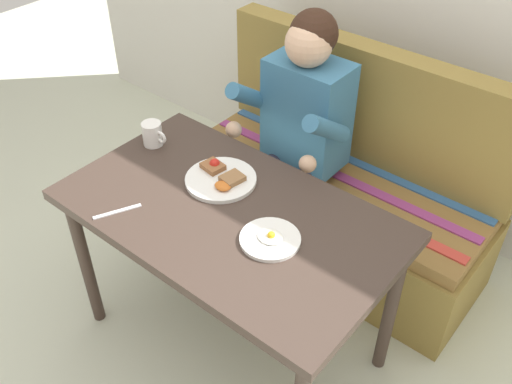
# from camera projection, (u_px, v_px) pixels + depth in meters

# --- Properties ---
(ground_plane) EXTENTS (8.00, 8.00, 0.00)m
(ground_plane) POSITION_uv_depth(u_px,v_px,m) (234.00, 338.00, 2.46)
(ground_plane) COLOR beige
(table) EXTENTS (1.20, 0.70, 0.73)m
(table) POSITION_uv_depth(u_px,v_px,m) (229.00, 228.00, 2.05)
(table) COLOR #3D2F27
(table) RESTS_ON ground
(couch) EXTENTS (1.44, 0.56, 1.00)m
(couch) POSITION_uv_depth(u_px,v_px,m) (338.00, 192.00, 2.71)
(couch) COLOR olive
(couch) RESTS_ON ground
(person) EXTENTS (0.45, 0.61, 1.21)m
(person) POSITION_uv_depth(u_px,v_px,m) (297.00, 124.00, 2.41)
(person) COLOR teal
(person) RESTS_ON ground
(plate_breakfast) EXTENTS (0.27, 0.27, 0.05)m
(plate_breakfast) POSITION_uv_depth(u_px,v_px,m) (221.00, 178.00, 2.12)
(plate_breakfast) COLOR white
(plate_breakfast) RESTS_ON table
(plate_eggs) EXTENTS (0.20, 0.20, 0.04)m
(plate_eggs) POSITION_uv_depth(u_px,v_px,m) (270.00, 239.00, 1.87)
(plate_eggs) COLOR white
(plate_eggs) RESTS_ON table
(coffee_mug) EXTENTS (0.12, 0.08, 0.10)m
(coffee_mug) POSITION_uv_depth(u_px,v_px,m) (153.00, 133.00, 2.28)
(coffee_mug) COLOR white
(coffee_mug) RESTS_ON table
(fork) EXTENTS (0.09, 0.16, 0.00)m
(fork) POSITION_uv_depth(u_px,v_px,m) (117.00, 212.00, 1.99)
(fork) COLOR silver
(fork) RESTS_ON table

